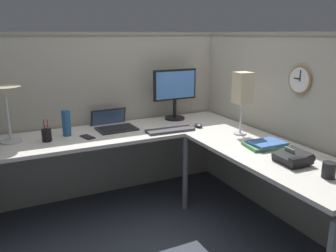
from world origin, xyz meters
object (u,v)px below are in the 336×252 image
object	(u,v)px
desk_lamp_dome	(5,97)
wall_clock	(301,80)
thermos_flask	(66,123)
coffee_mug	(329,170)
keyboard	(170,130)
computer_mouse	(198,125)
cell_phone	(87,137)
book_stack	(265,144)
desk_lamp_paper	(242,90)
pen_cup	(47,135)
office_phone	(293,158)
laptop	(113,125)
monitor	(175,90)

from	to	relation	value
desk_lamp_dome	wall_clock	bearing A→B (deg)	-25.88
thermos_flask	coffee_mug	world-z (taller)	thermos_flask
keyboard	desk_lamp_dome	world-z (taller)	desk_lamp_dome
computer_mouse	cell_phone	distance (m)	1.00
book_stack	desk_lamp_paper	bearing A→B (deg)	83.03
coffee_mug	wall_clock	size ratio (longest dim) A/B	0.44
coffee_mug	wall_clock	distance (m)	0.84
computer_mouse	desk_lamp_dome	size ratio (longest dim) A/B	0.23
computer_mouse	book_stack	distance (m)	0.73
desk_lamp_paper	wall_clock	bearing A→B (deg)	-54.76
pen_cup	desk_lamp_dome	bearing A→B (deg)	157.77
pen_cup	book_stack	bearing A→B (deg)	-30.96
book_stack	wall_clock	xyz separation A→B (m)	(0.30, 0.00, 0.47)
desk_lamp_paper	cell_phone	bearing A→B (deg)	158.37
keyboard	desk_lamp_paper	world-z (taller)	desk_lamp_paper
computer_mouse	cell_phone	xyz separation A→B (m)	(-1.00, 0.13, -0.01)
pen_cup	coffee_mug	world-z (taller)	pen_cup
keyboard	office_phone	size ratio (longest dim) A/B	2.00
keyboard	book_stack	world-z (taller)	book_stack
desk_lamp_dome	wall_clock	world-z (taller)	wall_clock
laptop	coffee_mug	world-z (taller)	laptop
book_stack	coffee_mug	xyz separation A→B (m)	(-0.06, -0.61, 0.03)
coffee_mug	office_phone	bearing A→B (deg)	93.35
pen_cup	coffee_mug	xyz separation A→B (m)	(1.42, -1.49, -0.00)
cell_phone	laptop	bearing A→B (deg)	19.16
keyboard	book_stack	size ratio (longest dim) A/B	1.38
desk_lamp_dome	coffee_mug	size ratio (longest dim) A/B	4.64
desk_lamp_dome	pen_cup	world-z (taller)	desk_lamp_dome
laptop	computer_mouse	xyz separation A→B (m)	(0.71, -0.35, -0.01)
cell_phone	desk_lamp_paper	size ratio (longest dim) A/B	0.27
keyboard	desk_lamp_dome	distance (m)	1.36
computer_mouse	office_phone	bearing A→B (deg)	-85.05
laptop	computer_mouse	distance (m)	0.79
book_stack	office_phone	bearing A→B (deg)	-101.58
pen_cup	thermos_flask	bearing A→B (deg)	27.64
monitor	office_phone	bearing A→B (deg)	-84.20
desk_lamp_dome	laptop	bearing A→B (deg)	4.82
book_stack	cell_phone	bearing A→B (deg)	143.93
thermos_flask	book_stack	xyz separation A→B (m)	(1.30, -0.98, -0.09)
desk_lamp_dome	pen_cup	xyz separation A→B (m)	(0.26, -0.11, -0.31)
computer_mouse	desk_lamp_paper	xyz separation A→B (m)	(0.21, -0.35, 0.37)
keyboard	desk_lamp_dome	size ratio (longest dim) A/B	0.97
office_phone	coffee_mug	distance (m)	0.27
cell_phone	office_phone	bearing A→B (deg)	-65.54
pen_cup	desk_lamp_paper	xyz separation A→B (m)	(1.52, -0.52, 0.33)
desk_lamp_dome	wall_clock	distance (m)	2.27
computer_mouse	book_stack	bearing A→B (deg)	-77.15
keyboard	cell_phone	xyz separation A→B (m)	(-0.70, 0.14, -0.01)
desk_lamp_paper	computer_mouse	bearing A→B (deg)	120.91
office_phone	coffee_mug	size ratio (longest dim) A/B	2.24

